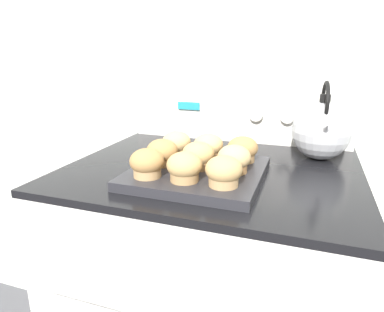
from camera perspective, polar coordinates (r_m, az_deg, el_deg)
The scene contains 14 objects.
wall_back at distance 1.18m, azimuth 8.61°, elevation 17.10°, with size 8.00×0.05×2.40m.
stove_range at distance 1.13m, azimuth 3.20°, elevation -23.94°, with size 0.73×0.66×0.91m.
control_panel at distance 1.15m, azimuth 7.76°, elevation 7.35°, with size 0.72×0.07×0.19m.
muffin_pan at distance 0.81m, azimuth 0.95°, elevation -2.78°, with size 0.30×0.30×0.02m.
muffin_r0_c0 at distance 0.75m, azimuth -7.51°, elevation -1.23°, with size 0.08×0.08×0.06m.
muffin_r0_c1 at distance 0.72m, azimuth -1.27°, elevation -1.88°, with size 0.08×0.08×0.06m.
muffin_r0_c2 at distance 0.70m, azimuth 5.30°, elevation -2.62°, with size 0.08×0.08×0.06m.
muffin_r1_c0 at distance 0.83m, azimuth -4.99°, elevation 0.56°, with size 0.08×0.08×0.06m.
muffin_r1_c1 at distance 0.80m, azimuth 1.03°, elevation 0.05°, with size 0.08×0.08×0.06m.
muffin_r1_c2 at distance 0.78m, azimuth 7.01°, elevation -0.55°, with size 0.08×0.08×0.06m.
muffin_r2_c0 at distance 0.91m, azimuth -2.60°, elevation 2.08°, with size 0.08×0.08×0.06m.
muffin_r2_c1 at distance 0.88m, azimuth 2.75°, elevation 1.60°, with size 0.08×0.08×0.06m.
muffin_r2_c2 at distance 0.86m, azimuth 8.44°, elevation 1.07°, with size 0.08×0.08×0.06m.
tea_kettle at distance 0.99m, azimuth 20.81°, elevation 4.10°, with size 0.16×0.19×0.21m.
Camera 1 is at (0.23, -0.49, 1.19)m, focal length 32.00 mm.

